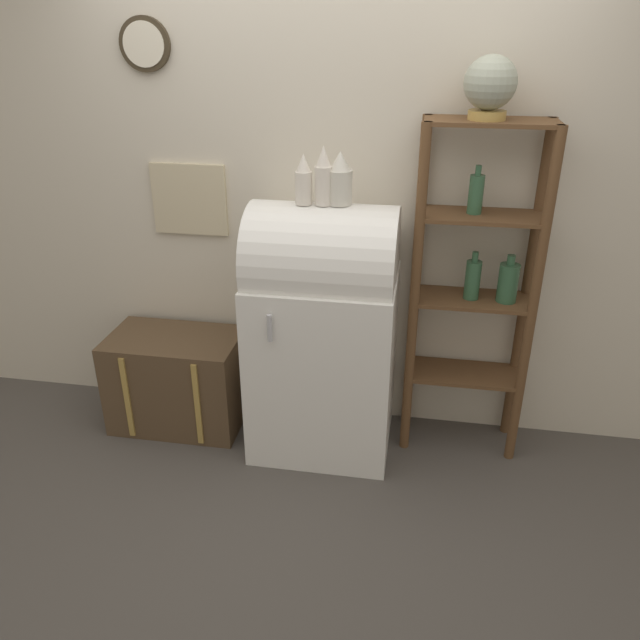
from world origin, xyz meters
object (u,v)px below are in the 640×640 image
Objects in this scene: vase_right at (340,180)px; suitcase_trunk at (178,380)px; globe at (490,85)px; vase_left at (304,181)px; refrigerator at (323,329)px; vase_center at (323,177)px.

suitcase_trunk is at bearing 178.49° from vase_right.
vase_left is (-0.81, -0.13, -0.42)m from globe.
vase_center reaches higher than refrigerator.
refrigerator is at bearing 69.89° from vase_center.
globe is 0.77m from vase_right.
vase_left is (0.76, -0.05, 1.19)m from suitcase_trunk.
globe reaches higher than refrigerator.
suitcase_trunk is 2.24m from globe.
suitcase_trunk is 2.66× the size of vase_center.
suitcase_trunk is 2.97× the size of vase_right.
vase_right reaches higher than refrigerator.
globe is at bearing 9.35° from refrigerator.
refrigerator is 1.39m from globe.
suitcase_trunk is at bearing 177.44° from refrigerator.
vase_left reaches higher than refrigerator.
vase_left is 0.85× the size of vase_center.
globe is 0.98× the size of vase_center.
refrigerator is 0.95m from suitcase_trunk.
vase_center is 0.08m from vase_right.
refrigerator is at bearing -2.56° from suitcase_trunk.
globe is at bearing 2.90° from suitcase_trunk.
vase_left is at bearing -3.78° from suitcase_trunk.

